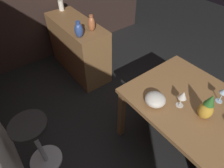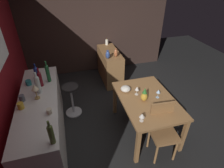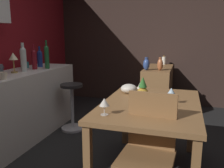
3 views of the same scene
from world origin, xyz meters
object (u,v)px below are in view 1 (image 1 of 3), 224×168
dining_table (202,116)px  pineapple_centerpiece (207,108)px  sideboard_cabinet (79,48)px  bar_stool (38,143)px  wine_glass_center (183,96)px  fruit_bowl (155,99)px  vase_ceramic_blue (79,30)px  vase_copper (92,24)px  pillar_candle_tall (61,5)px  wine_glass_left (224,91)px

dining_table → pineapple_centerpiece: bearing=107.6°
sideboard_cabinet → bar_stool: sideboard_cabinet is taller
dining_table → wine_glass_center: wine_glass_center is taller
pineapple_centerpiece → dining_table: bearing=-72.4°
fruit_bowl → vase_ceramic_blue: (1.25, 0.01, 0.12)m
wine_glass_center → vase_ceramic_blue: (1.39, 0.16, 0.05)m
bar_stool → pineapple_centerpiece: (-0.85, -1.17, 0.48)m
wine_glass_center → vase_copper: vase_copper is taller
fruit_bowl → dining_table: bearing=-137.3°
sideboard_cabinet → vase_copper: bearing=-170.9°
pineapple_centerpiece → vase_copper: size_ratio=1.22×
vase_ceramic_blue → fruit_bowl: bearing=-179.6°
pillar_candle_tall → vase_ceramic_blue: vase_ceramic_blue is taller
pillar_candle_tall → vase_ceramic_blue: bearing=167.3°
fruit_bowl → pillar_candle_tall: (2.11, -0.19, 0.10)m
bar_stool → fruit_bowl: 1.17m
wine_glass_center → pineapple_centerpiece: size_ratio=0.65×
wine_glass_center → vase_copper: bearing=-1.9°
bar_stool → vase_ceramic_blue: (0.73, -0.95, 0.55)m
wine_glass_center → fruit_bowl: size_ratio=0.92×
bar_stool → pineapple_centerpiece: size_ratio=2.71×
pineapple_centerpiece → wine_glass_left: bearing=-88.1°
pillar_candle_tall → vase_copper: 0.82m
pineapple_centerpiece → sideboard_cabinet: bearing=1.8°
pillar_candle_tall → pineapple_centerpiece: bearing=-179.5°
pineapple_centerpiece → vase_copper: (1.63, 0.01, 0.07)m
sideboard_cabinet → bar_stool: bearing=135.6°
pineapple_centerpiece → pillar_candle_tall: bearing=0.5°
wine_glass_center → pineapple_centerpiece: bearing=-164.1°
wine_glass_left → bar_stool: bearing=59.6°
pineapple_centerpiece → vase_ceramic_blue: (1.58, 0.22, 0.07)m
sideboard_cabinet → fruit_bowl: fruit_bowl is taller
vase_ceramic_blue → wine_glass_left: bearing=-163.1°
wine_glass_left → vase_copper: bearing=9.4°
bar_stool → fruit_bowl: size_ratio=3.80×
wine_glass_left → pineapple_centerpiece: bearing=91.9°
wine_glass_center → vase_ceramic_blue: size_ratio=0.80×
pillar_candle_tall → vase_ceramic_blue: (-0.87, 0.20, 0.02)m
fruit_bowl → sideboard_cabinet: bearing=-5.1°
sideboard_cabinet → wine_glass_center: 1.85m
sideboard_cabinet → vase_copper: 0.62m
pillar_candle_tall → vase_copper: vase_copper is taller
dining_table → pineapple_centerpiece: (-0.02, 0.08, 0.19)m
pillar_candle_tall → vase_ceramic_blue: size_ratio=0.83×
dining_table → wine_glass_center: 0.30m
bar_stool → fruit_bowl: bearing=-118.1°
sideboard_cabinet → pillar_candle_tall: 0.68m
dining_table → wine_glass_left: size_ratio=8.25×
bar_stool → wine_glass_center: size_ratio=4.15×
wine_glass_left → pineapple_centerpiece: size_ratio=0.63×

